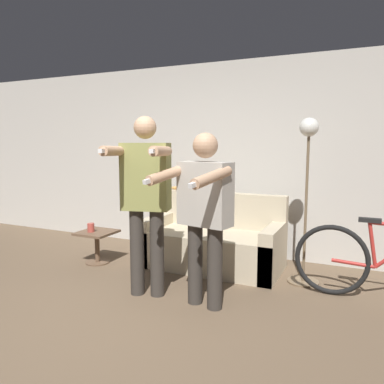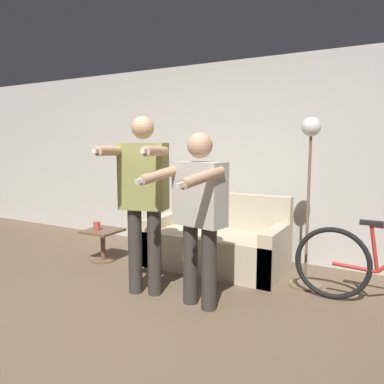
{
  "view_description": "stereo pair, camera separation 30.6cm",
  "coord_description": "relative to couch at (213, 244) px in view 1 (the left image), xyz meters",
  "views": [
    {
      "loc": [
        2.0,
        -2.24,
        1.51
      ],
      "look_at": [
        0.34,
        1.39,
        0.99
      ],
      "focal_mm": 35.0,
      "sensor_mm": 36.0,
      "label": 1
    },
    {
      "loc": [
        2.28,
        -2.1,
        1.51
      ],
      "look_at": [
        0.34,
        1.39,
        0.99
      ],
      "focal_mm": 35.0,
      "sensor_mm": 36.0,
      "label": 2
    }
  ],
  "objects": [
    {
      "name": "ground_plane",
      "position": [
        -0.36,
        -1.96,
        -0.29
      ],
      "size": [
        16.0,
        16.0,
        0.0
      ],
      "primitive_type": "plane",
      "color": "brown"
    },
    {
      "name": "wall_back",
      "position": [
        -0.36,
        0.67,
        1.01
      ],
      "size": [
        10.0,
        0.05,
        2.6
      ],
      "color": "beige",
      "rests_on": "ground_plane"
    },
    {
      "name": "couch",
      "position": [
        0.0,
        0.0,
        0.0
      ],
      "size": [
        1.67,
        0.82,
        0.89
      ],
      "color": "beige",
      "rests_on": "ground_plane"
    },
    {
      "name": "person_left",
      "position": [
        -0.27,
        -1.11,
        0.75
      ],
      "size": [
        0.64,
        0.77,
        1.77
      ],
      "rotation": [
        0.0,
        0.0,
        0.26
      ],
      "color": "#38332D",
      "rests_on": "ground_plane"
    },
    {
      "name": "person_right",
      "position": [
        0.34,
        -1.11,
        0.65
      ],
      "size": [
        0.64,
        0.75,
        1.61
      ],
      "rotation": [
        0.0,
        0.0,
        -0.19
      ],
      "color": "#38332D",
      "rests_on": "ground_plane"
    },
    {
      "name": "cat",
      "position": [
        -0.44,
        0.3,
        0.67
      ],
      "size": [
        0.52,
        0.13,
        0.16
      ],
      "color": "tan",
      "rests_on": "couch"
    },
    {
      "name": "floor_lamp",
      "position": [
        1.1,
        -0.1,
        0.95
      ],
      "size": [
        0.34,
        0.34,
        1.78
      ],
      "color": "#756047",
      "rests_on": "ground_plane"
    },
    {
      "name": "side_table",
      "position": [
        -1.39,
        -0.5,
        0.01
      ],
      "size": [
        0.43,
        0.43,
        0.41
      ],
      "color": "brown",
      "rests_on": "ground_plane"
    },
    {
      "name": "cup",
      "position": [
        -1.44,
        -0.55,
        0.18
      ],
      "size": [
        0.09,
        0.09,
        0.11
      ],
      "color": "#B7473D",
      "rests_on": "side_table"
    }
  ]
}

